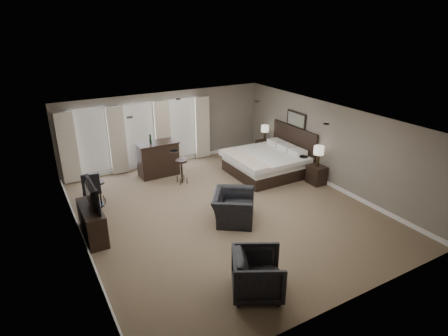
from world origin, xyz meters
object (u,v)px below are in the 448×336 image
bed (268,153)px  desk_chair (92,189)px  tv (90,205)px  bar_stool_left (100,192)px  lamp_far (265,133)px  bar_counter (158,159)px  bar_stool_right (182,171)px  armchair_near (233,202)px  lamp_near (318,156)px  nightstand_near (316,175)px  dresser (92,223)px  nightstand_far (264,149)px  armchair_far (258,272)px

bed → desk_chair: bearing=175.3°
tv → bar_stool_left: bearing=-17.7°
lamp_far → desk_chair: 6.66m
tv → bar_counter: 3.99m
bar_stool_right → bar_counter: bearing=112.7°
armchair_near → bar_stool_right: armchair_near is taller
lamp_near → desk_chair: (-6.58, 1.92, -0.39)m
lamp_near → tv: 6.93m
nightstand_near → dresser: (-6.92, 0.27, 0.10)m
bar_stool_right → nightstand_far: bearing=11.2°
bar_stool_left → dresser: bearing=-107.7°
tv → bar_stool_right: 3.72m
bar_stool_left → bar_stool_right: size_ratio=0.84×
dresser → tv: 0.48m
bar_stool_right → nightstand_near: bearing=-29.9°
desk_chair → nightstand_near: bearing=173.2°
nightstand_far → lamp_near: bearing=-90.0°
nightstand_near → armchair_far: size_ratio=0.61×
tv → armchair_far: (2.35, -3.63, -0.39)m
armchair_far → bar_stool_right: 5.57m
desk_chair → dresser: bearing=87.8°
bar_counter → bar_stool_left: 2.48m
dresser → armchair_near: armchair_near is taller
nightstand_near → bed: bearing=121.5°
bed → armchair_far: 6.05m
nightstand_far → lamp_far: 0.61m
lamp_near → lamp_far: 2.90m
nightstand_far → bar_stool_left: bearing=-172.2°
nightstand_near → armchair_far: (-4.57, -3.35, 0.19)m
lamp_near → nightstand_near: bearing=0.0°
lamp_far → bar_stool_left: (-6.36, -0.87, -0.58)m
nightstand_far → lamp_near: lamp_near is taller
dresser → desk_chair: bearing=78.3°
nightstand_far → dresser: 7.40m
tv → bar_stool_right: bearing=-59.3°
nightstand_far → tv: tv is taller
bar_stool_right → lamp_near: bearing=-29.9°
lamp_far → dresser: (-6.92, -2.63, -0.51)m
armchair_near → bar_counter: bearing=44.9°
dresser → nightstand_near: bearing=-2.3°
bed → nightstand_far: bearing=58.5°
desk_chair → nightstand_far: bearing=-162.1°
nightstand_near → bar_counter: size_ratio=0.45×
nightstand_near → lamp_near: size_ratio=0.91×
nightstand_far → bar_stool_left: bar_stool_left is taller
lamp_near → armchair_far: (-4.57, -3.35, -0.44)m
bar_stool_right → desk_chair: (-2.83, -0.24, 0.15)m
nightstand_far → desk_chair: (-6.58, -0.98, 0.24)m
dresser → lamp_near: bearing=-2.3°
tv → nightstand_near: bearing=-92.3°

